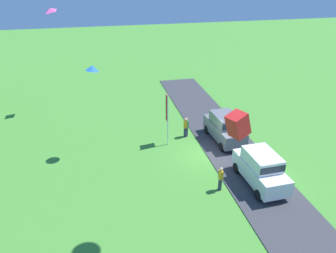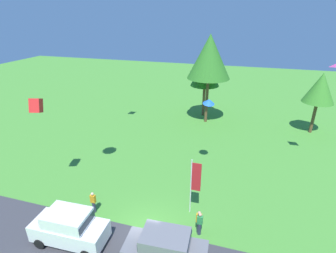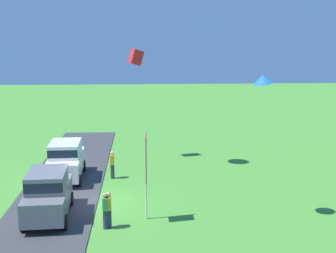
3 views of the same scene
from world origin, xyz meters
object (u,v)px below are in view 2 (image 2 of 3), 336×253
at_px(car_suv_near_entrance, 165,249).
at_px(kite_box_mid_center, 36,105).
at_px(tree_left_of_center, 320,88).
at_px(car_suv_by_flagpole, 69,226).
at_px(flag_banner, 194,180).
at_px(person_on_lawn, 93,202).
at_px(tree_far_right, 205,72).
at_px(person_watching_sky, 199,222).
at_px(person_beside_suv, 200,224).
at_px(kite_delta_topmost, 209,102).
at_px(tree_far_left, 209,57).

relative_size(car_suv_near_entrance, kite_box_mid_center, 4.71).
bearing_deg(car_suv_near_entrance, tree_left_of_center, 62.75).
distance_m(car_suv_by_flagpole, flag_banner, 8.40).
relative_size(car_suv_by_flagpole, person_on_lawn, 2.73).
bearing_deg(tree_left_of_center, tree_far_right, 171.28).
bearing_deg(person_watching_sky, person_beside_suv, -62.20).
height_order(car_suv_by_flagpole, person_on_lawn, car_suv_by_flagpole).
bearing_deg(car_suv_by_flagpole, tree_left_of_center, 51.75).
bearing_deg(person_on_lawn, kite_box_mid_center, 162.28).
bearing_deg(tree_left_of_center, flag_banner, -121.66).
distance_m(flag_banner, kite_delta_topmost, 6.64).
distance_m(tree_far_right, tree_far_left, 3.29).
height_order(car_suv_by_flagpole, tree_left_of_center, tree_left_of_center).
bearing_deg(car_suv_near_entrance, tree_far_left, 93.07).
height_order(car_suv_by_flagpole, flag_banner, flag_banner).
xyz_separation_m(person_beside_suv, tree_left_of_center, (9.96, 19.29, 4.54)).
relative_size(tree_left_of_center, flag_banner, 1.65).
height_order(kite_delta_topmost, kite_box_mid_center, kite_box_mid_center).
xyz_separation_m(tree_far_right, tree_left_of_center, (13.28, -2.04, -0.65)).
relative_size(person_beside_suv, person_on_lawn, 1.00).
distance_m(tree_far_left, kite_box_mid_center, 20.19).
xyz_separation_m(person_watching_sky, flag_banner, (-0.70, 1.72, 1.88)).
height_order(flag_banner, kite_delta_topmost, kite_delta_topmost).
bearing_deg(car_suv_near_entrance, person_beside_suv, 63.22).
height_order(person_on_lawn, tree_far_left, tree_far_left).
bearing_deg(car_suv_near_entrance, kite_delta_topmost, 86.64).
distance_m(car_suv_by_flagpole, car_suv_near_entrance, 6.11).
height_order(car_suv_near_entrance, person_watching_sky, car_suv_near_entrance).
height_order(car_suv_by_flagpole, car_suv_near_entrance, same).
relative_size(person_beside_suv, flag_banner, 0.39).
xyz_separation_m(tree_far_right, flag_banner, (2.53, -19.46, -3.31)).
relative_size(person_watching_sky, kite_box_mid_center, 1.72).
distance_m(kite_delta_topmost, kite_box_mid_center, 12.88).
height_order(person_beside_suv, kite_box_mid_center, kite_box_mid_center).
distance_m(tree_far_right, tree_left_of_center, 13.45).
distance_m(car_suv_by_flagpole, tree_far_right, 25.06).
distance_m(tree_left_of_center, kite_delta_topmost, 16.24).
distance_m(car_suv_by_flagpole, tree_left_of_center, 28.56).
bearing_deg(car_suv_near_entrance, kite_box_mid_center, 158.84).
relative_size(tree_far_right, tree_far_left, 0.73).
bearing_deg(person_watching_sky, tree_far_left, 97.59).
bearing_deg(tree_left_of_center, car_suv_near_entrance, -117.25).
bearing_deg(car_suv_near_entrance, tree_far_right, 94.48).
xyz_separation_m(car_suv_by_flagpole, tree_left_of_center, (17.50, 22.20, 4.12)).
height_order(car_suv_by_flagpole, kite_box_mid_center, kite_box_mid_center).
xyz_separation_m(tree_left_of_center, flag_banner, (-10.74, -17.42, -2.66)).
bearing_deg(flag_banner, person_watching_sky, -67.69).
distance_m(person_watching_sky, tree_left_of_center, 22.08).
relative_size(tree_far_left, tree_left_of_center, 1.53).
relative_size(car_suv_near_entrance, tree_far_right, 0.59).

